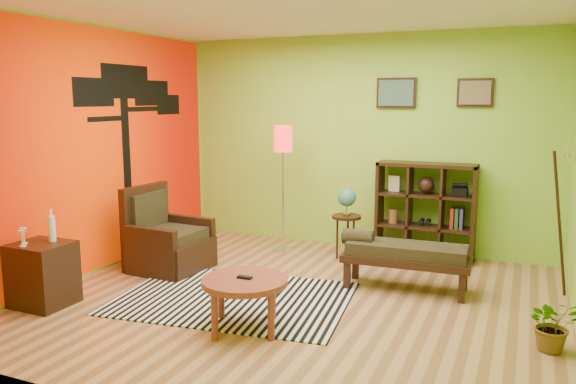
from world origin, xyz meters
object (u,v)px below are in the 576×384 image
at_px(potted_plant, 553,330).
at_px(coffee_table, 245,285).
at_px(armchair, 166,244).
at_px(cube_shelf, 426,211).
at_px(floor_lamp, 283,150).
at_px(bench, 402,254).
at_px(side_cabinet, 43,274).
at_px(globe_table, 347,205).

bearing_deg(potted_plant, coffee_table, -166.43).
height_order(armchair, cube_shelf, cube_shelf).
bearing_deg(floor_lamp, bench, -26.90).
relative_size(side_cabinet, cube_shelf, 0.78).
height_order(cube_shelf, potted_plant, cube_shelf).
bearing_deg(potted_plant, armchair, 171.47).
relative_size(side_cabinet, globe_table, 1.05).
height_order(side_cabinet, cube_shelf, cube_shelf).
relative_size(globe_table, potted_plant, 2.03).
xyz_separation_m(coffee_table, side_cabinet, (-2.06, -0.25, -0.08)).
relative_size(coffee_table, side_cabinet, 0.80).
bearing_deg(cube_shelf, globe_table, -156.96).
height_order(armchair, floor_lamp, floor_lamp).
xyz_separation_m(floor_lamp, bench, (1.75, -0.89, -0.94)).
xyz_separation_m(floor_lamp, cube_shelf, (1.77, 0.40, -0.73)).
relative_size(coffee_table, cube_shelf, 0.62).
xyz_separation_m(globe_table, bench, (0.89, -0.90, -0.28)).
height_order(floor_lamp, globe_table, floor_lamp).
distance_m(globe_table, cube_shelf, 0.99).
xyz_separation_m(coffee_table, floor_lamp, (-0.72, 2.45, 0.94)).
height_order(floor_lamp, bench, floor_lamp).
bearing_deg(globe_table, cube_shelf, 23.04).
height_order(coffee_table, potted_plant, coffee_table).
xyz_separation_m(cube_shelf, bench, (-0.02, -1.29, -0.21)).
bearing_deg(potted_plant, globe_table, 140.81).
height_order(side_cabinet, globe_table, side_cabinet).
xyz_separation_m(floor_lamp, globe_table, (0.86, 0.01, -0.66)).
bearing_deg(cube_shelf, armchair, -148.86).
bearing_deg(potted_plant, floor_lamp, 149.48).
relative_size(side_cabinet, floor_lamp, 0.57).
distance_m(coffee_table, bench, 1.87).
bearing_deg(bench, cube_shelf, 89.13).
xyz_separation_m(cube_shelf, potted_plant, (1.39, -2.26, -0.43)).
relative_size(floor_lamp, globe_table, 1.85).
bearing_deg(cube_shelf, potted_plant, -58.50).
xyz_separation_m(globe_table, cube_shelf, (0.91, 0.39, -0.07)).
height_order(globe_table, cube_shelf, cube_shelf).
bearing_deg(floor_lamp, side_cabinet, -116.50).
relative_size(globe_table, bench, 0.66).
xyz_separation_m(armchair, globe_table, (1.81, 1.26, 0.38)).
bearing_deg(armchair, potted_plant, -8.53).
bearing_deg(floor_lamp, globe_table, 0.95).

